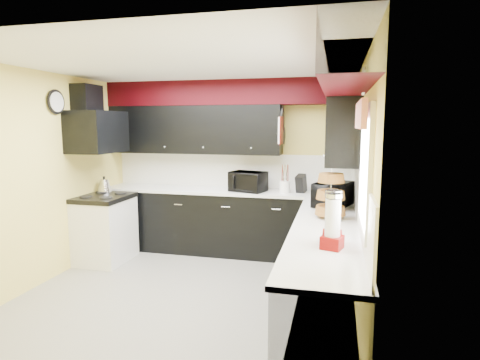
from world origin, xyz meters
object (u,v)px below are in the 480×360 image
Objects in this scene: toaster_oven at (248,182)px; microwave at (333,194)px; utensil_crock at (285,187)px; kettle at (104,186)px; knife_block at (301,184)px.

microwave is (1.18, -0.80, 0.00)m from toaster_oven.
toaster_oven is 0.53m from utensil_crock.
kettle is (-3.19, 0.37, -0.07)m from microwave.
microwave reaches higher than utensil_crock.
toaster_oven is 0.75m from knife_block.
microwave is 3.12× the size of utensil_crock.
microwave is at bearing -50.61° from utensil_crock.
utensil_crock is at bearing 58.00° from microwave.
microwave is 3.21m from kettle.
knife_block is at bearing 9.78° from kettle.
microwave is at bearing -47.88° from knife_block.
knife_block is 2.80m from kettle.
knife_block is at bearing 13.32° from utensil_crock.
toaster_oven is at bearing -179.75° from utensil_crock.
toaster_oven is 1.94× the size of knife_block.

